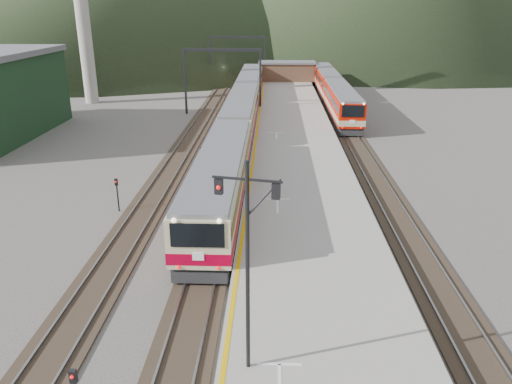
{
  "coord_description": "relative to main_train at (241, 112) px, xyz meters",
  "views": [
    {
      "loc": [
        3.48,
        -7.13,
        12.87
      ],
      "look_at": [
        2.45,
        21.78,
        2.0
      ],
      "focal_mm": 35.0,
      "sensor_mm": 36.0,
      "label": 1
    }
  ],
  "objects": [
    {
      "name": "signal_mast",
      "position": [
        2.7,
        -38.53,
        3.44
      ],
      "size": [
        2.17,
        0.59,
        7.53
      ],
      "color": "black",
      "rests_on": "platform"
    },
    {
      "name": "track_second",
      "position": [
        11.5,
        -5.6,
        -2.06
      ],
      "size": [
        2.6,
        200.0,
        0.23
      ],
      "color": "black",
      "rests_on": "ground"
    },
    {
      "name": "gantry_near",
      "position": [
        -2.85,
        9.4,
        3.46
      ],
      "size": [
        9.55,
        0.25,
        8.0
      ],
      "color": "black",
      "rests_on": "ground"
    },
    {
      "name": "track_main",
      "position": [
        0.0,
        -5.6,
        -2.06
      ],
      "size": [
        2.6,
        200.0,
        0.23
      ],
      "color": "black",
      "rests_on": "ground"
    },
    {
      "name": "gantry_far",
      "position": [
        -2.85,
        34.4,
        3.46
      ],
      "size": [
        9.55,
        0.25,
        8.0
      ],
      "color": "black",
      "rests_on": "ground"
    },
    {
      "name": "main_train",
      "position": [
        0.0,
        0.0,
        0.0
      ],
      "size": [
        3.11,
        63.69,
        3.79
      ],
      "color": "tan",
      "rests_on": "track_main"
    },
    {
      "name": "short_signal_c",
      "position": [
        -6.73,
        -22.42,
        -0.66
      ],
      "size": [
        0.26,
        0.22,
        2.27
      ],
      "color": "black",
      "rests_on": "ground"
    },
    {
      "name": "short_signal_b",
      "position": [
        -2.23,
        -14.55,
        -0.66
      ],
      "size": [
        0.23,
        0.17,
        2.27
      ],
      "color": "black",
      "rests_on": "ground"
    },
    {
      "name": "track_far",
      "position": [
        -5.0,
        -5.6,
        -2.06
      ],
      "size": [
        2.6,
        200.0,
        0.23
      ],
      "color": "black",
      "rests_on": "ground"
    },
    {
      "name": "second_train",
      "position": [
        11.5,
        16.01,
        -0.24
      ],
      "size": [
        2.71,
        36.93,
        3.31
      ],
      "color": "#C01202",
      "rests_on": "track_second"
    },
    {
      "name": "station_shed",
      "position": [
        5.6,
        32.4,
        0.44
      ],
      "size": [
        9.4,
        4.4,
        3.1
      ],
      "color": "#513827",
      "rests_on": "platform"
    },
    {
      "name": "platform",
      "position": [
        5.6,
        -7.6,
        -1.63
      ],
      "size": [
        8.0,
        100.0,
        1.0
      ],
      "primitive_type": "cube",
      "color": "gray",
      "rests_on": "ground"
    }
  ]
}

